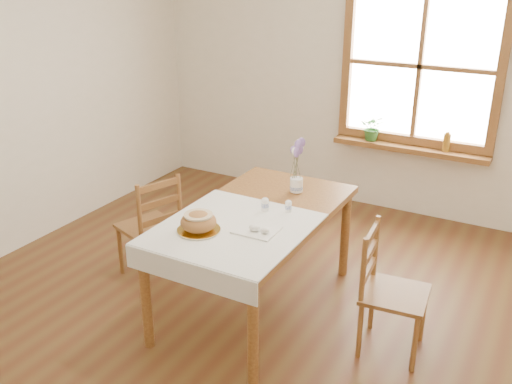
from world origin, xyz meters
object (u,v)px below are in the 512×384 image
(dining_table, at_px, (256,224))
(bread_plate, at_px, (199,230))
(chair_left, at_px, (149,225))
(chair_right, at_px, (395,293))
(flower_vase, at_px, (296,186))

(dining_table, xyz_separation_m, bread_plate, (-0.17, -0.45, 0.10))
(dining_table, bearing_deg, chair_left, -179.65)
(chair_left, height_order, chair_right, chair_left)
(bread_plate, height_order, flower_vase, flower_vase)
(bread_plate, bearing_deg, flower_vase, 74.39)
(dining_table, xyz_separation_m, flower_vase, (0.09, 0.46, 0.14))
(dining_table, bearing_deg, chair_right, -0.41)
(dining_table, height_order, chair_right, chair_right)
(dining_table, distance_m, flower_vase, 0.48)
(chair_right, bearing_deg, chair_left, 84.51)
(chair_left, distance_m, flower_vase, 1.20)
(dining_table, relative_size, chair_left, 1.84)
(chair_left, height_order, flower_vase, chair_left)
(chair_left, xyz_separation_m, flower_vase, (1.04, 0.46, 0.37))
(dining_table, bearing_deg, flower_vase, 79.16)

